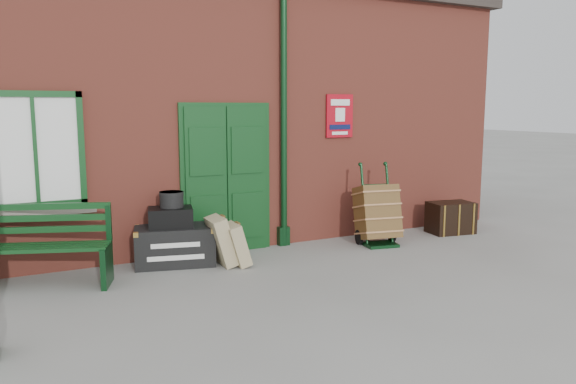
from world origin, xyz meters
TOP-DOWN VIEW (x-y plane):
  - ground at (0.00, 0.00)m, footprint 80.00×80.00m
  - station_building at (-0.00, 3.49)m, footprint 10.30×4.30m
  - bench at (-2.95, 0.97)m, footprint 1.76×1.06m
  - houdini_trunk at (-1.21, 1.14)m, footprint 1.20×0.84m
  - strongbox at (-1.26, 1.14)m, footprint 0.69×0.57m
  - hatbox at (-1.23, 1.17)m, footprint 0.40×0.40m
  - suitcase_back at (-0.65, 0.78)m, footprint 0.39×0.50m
  - suitcase_front at (-0.47, 0.68)m, footprint 0.35×0.45m
  - porter_trolley at (2.03, 0.82)m, footprint 0.74×0.78m
  - dark_trunk at (3.67, 0.89)m, footprint 0.82×0.61m

SIDE VIEW (x-z plane):
  - ground at x=0.00m, z-range 0.00..0.00m
  - houdini_trunk at x=-1.21m, z-range 0.00..0.54m
  - dark_trunk at x=3.67m, z-range 0.00..0.55m
  - suitcase_front at x=-0.47m, z-range 0.00..0.61m
  - suitcase_back at x=-0.65m, z-range 0.00..0.71m
  - porter_trolley at x=2.03m, z-range -0.14..1.14m
  - bench at x=-2.95m, z-range 0.00..1.05m
  - strongbox at x=-1.26m, z-range 0.54..0.82m
  - hatbox at x=-1.23m, z-range 0.82..1.03m
  - station_building at x=0.00m, z-range -0.02..4.34m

